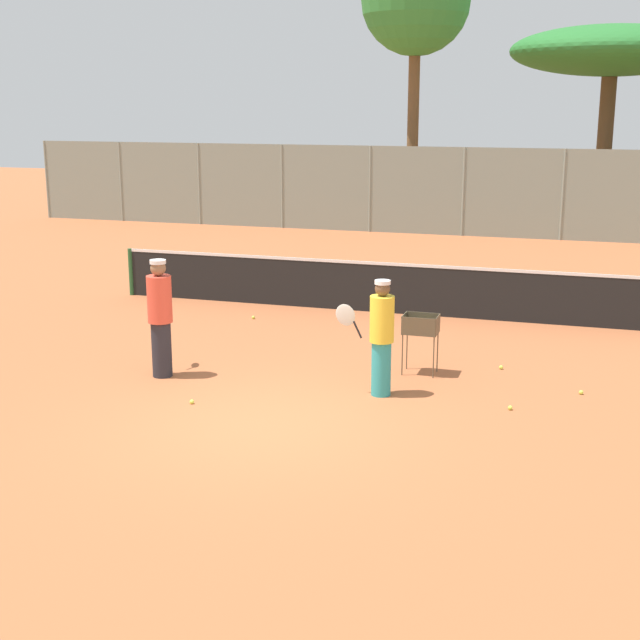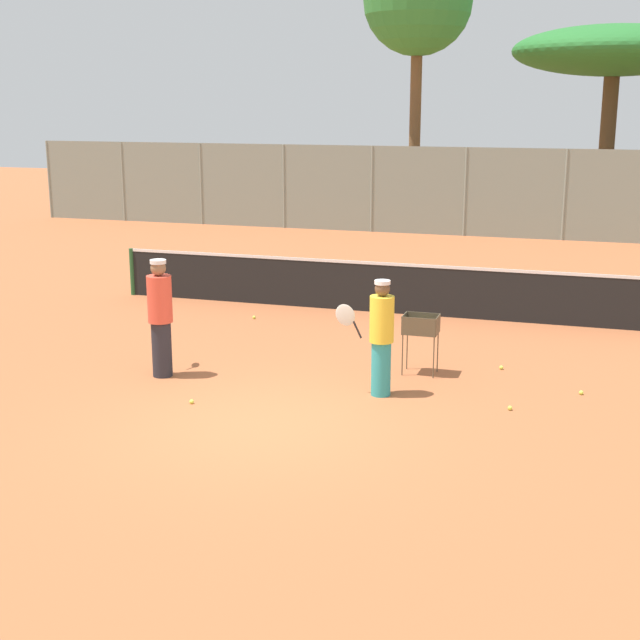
% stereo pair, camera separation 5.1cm
% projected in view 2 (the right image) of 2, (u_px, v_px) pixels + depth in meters
% --- Properties ---
extents(ground_plane, '(80.00, 80.00, 0.00)m').
position_uv_depth(ground_plane, '(262.00, 424.00, 12.26)').
color(ground_plane, '#B26038').
extents(tennis_net, '(11.81, 0.10, 1.07)m').
position_uv_depth(tennis_net, '(382.00, 286.00, 18.58)').
color(tennis_net, '#26592D').
rests_on(tennis_net, ground_plane).
extents(back_fence, '(31.40, 0.08, 2.87)m').
position_uv_depth(back_fence, '(465.00, 192.00, 28.93)').
color(back_fence, gray).
rests_on(back_fence, ground_plane).
extents(tree_0, '(3.85, 3.85, 9.68)m').
position_uv_depth(tree_0, '(418.00, 2.00, 31.17)').
color(tree_0, brown).
rests_on(tree_0, ground_plane).
extents(tree_2, '(7.08, 7.08, 6.92)m').
position_uv_depth(tree_2, '(614.00, 52.00, 31.35)').
color(tree_2, brown).
rests_on(tree_2, ground_plane).
extents(player_white_outfit, '(0.53, 0.90, 1.91)m').
position_uv_depth(player_white_outfit, '(160.00, 316.00, 14.19)').
color(player_white_outfit, '#26262D').
rests_on(player_white_outfit, ground_plane).
extents(player_red_cap, '(0.92, 0.37, 1.77)m').
position_uv_depth(player_red_cap, '(381.00, 336.00, 13.27)').
color(player_red_cap, teal).
rests_on(player_red_cap, ground_plane).
extents(ball_cart, '(0.56, 0.41, 0.98)m').
position_uv_depth(ball_cart, '(421.00, 329.00, 14.35)').
color(ball_cart, brown).
rests_on(ball_cart, ground_plane).
extents(tennis_ball_0, '(0.07, 0.07, 0.07)m').
position_uv_depth(tennis_ball_0, '(501.00, 367.00, 14.75)').
color(tennis_ball_0, '#D1E54C').
rests_on(tennis_ball_0, ground_plane).
extents(tennis_ball_1, '(0.07, 0.07, 0.07)m').
position_uv_depth(tennis_ball_1, '(254.00, 317.00, 18.15)').
color(tennis_ball_1, '#D1E54C').
rests_on(tennis_ball_1, ground_plane).
extents(tennis_ball_2, '(0.07, 0.07, 0.07)m').
position_uv_depth(tennis_ball_2, '(192.00, 402.00, 13.08)').
color(tennis_ball_2, '#D1E54C').
rests_on(tennis_ball_2, ground_plane).
extents(tennis_ball_3, '(0.07, 0.07, 0.07)m').
position_uv_depth(tennis_ball_3, '(581.00, 393.00, 13.48)').
color(tennis_ball_3, '#D1E54C').
rests_on(tennis_ball_3, ground_plane).
extents(tennis_ball_4, '(0.07, 0.07, 0.07)m').
position_uv_depth(tennis_ball_4, '(510.00, 408.00, 12.81)').
color(tennis_ball_4, '#D1E54C').
rests_on(tennis_ball_4, ground_plane).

